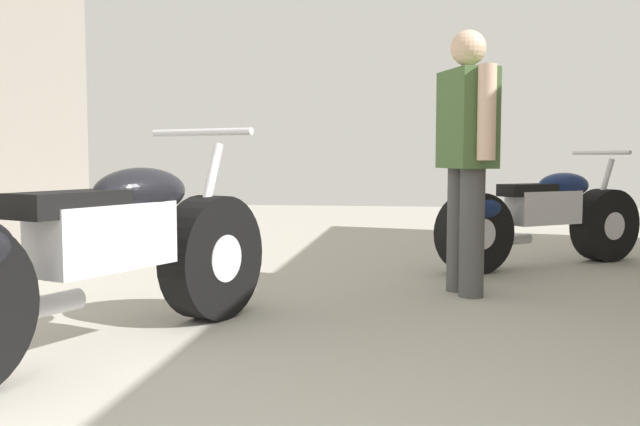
% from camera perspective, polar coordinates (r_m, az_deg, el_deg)
% --- Properties ---
extents(ground_plane, '(16.12, 16.12, 0.00)m').
position_cam_1_polar(ground_plane, '(4.01, -0.49, -7.53)').
color(ground_plane, '#A8A399').
extents(motorcycle_maroon_cruiser, '(1.01, 2.01, 0.98)m').
position_cam_1_polar(motorcycle_maroon_cruiser, '(3.12, -17.71, -3.43)').
color(motorcycle_maroon_cruiser, black).
rests_on(motorcycle_maroon_cruiser, ground_plane).
extents(motorcycle_black_naked, '(1.68, 1.23, 0.89)m').
position_cam_1_polar(motorcycle_black_naked, '(5.61, 17.36, -0.43)').
color(motorcycle_black_naked, black).
rests_on(motorcycle_black_naked, ground_plane).
extents(mechanic_in_blue, '(0.36, 0.63, 1.60)m').
position_cam_1_polar(mechanic_in_blue, '(4.36, 11.81, 5.31)').
color(mechanic_in_blue, '#4C4C4C').
rests_on(mechanic_in_blue, ground_plane).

